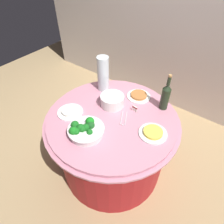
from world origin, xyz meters
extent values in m
plane|color=tan|center=(0.00, 0.00, 0.00)|extent=(6.00, 6.00, 0.00)
cube|color=beige|center=(0.00, 1.40, 1.30)|extent=(4.40, 0.10, 2.60)
cylinder|color=maroon|center=(0.00, 0.00, 0.34)|extent=(1.01, 1.01, 0.69)
cylinder|color=pink|center=(0.00, 0.00, 0.70)|extent=(1.16, 1.16, 0.02)
cylinder|color=pink|center=(0.00, 0.00, 0.72)|extent=(1.10, 1.10, 0.03)
cylinder|color=white|center=(-0.04, -0.27, 0.77)|extent=(0.26, 0.26, 0.05)
cylinder|color=white|center=(-0.04, -0.27, 0.80)|extent=(0.28, 0.28, 0.01)
sphere|color=#19691E|center=(-0.12, -0.30, 0.81)|extent=(0.06, 0.06, 0.06)
sphere|color=#19831E|center=(-0.05, -0.21, 0.82)|extent=(0.07, 0.07, 0.07)
sphere|color=#196A1E|center=(-0.07, -0.30, 0.81)|extent=(0.06, 0.06, 0.06)
sphere|color=#196A1E|center=(0.01, -0.29, 0.81)|extent=(0.05, 0.05, 0.05)
sphere|color=#19691E|center=(-0.04, -0.27, 0.81)|extent=(0.06, 0.06, 0.06)
sphere|color=#19711E|center=(-0.07, -0.35, 0.81)|extent=(0.05, 0.05, 0.05)
sphere|color=#19521E|center=(-0.02, -0.24, 0.81)|extent=(0.06, 0.06, 0.06)
sphere|color=#19641E|center=(-0.09, -0.35, 0.82)|extent=(0.05, 0.05, 0.05)
sphere|color=#19671E|center=(-0.05, -0.30, 0.82)|extent=(0.05, 0.05, 0.05)
sphere|color=#197A1E|center=(-0.09, -0.36, 0.82)|extent=(0.06, 0.06, 0.06)
cylinder|color=white|center=(-0.09, 0.12, 0.74)|extent=(0.21, 0.21, 0.01)
cylinder|color=white|center=(-0.09, 0.12, 0.76)|extent=(0.21, 0.21, 0.01)
cylinder|color=white|center=(-0.09, 0.12, 0.77)|extent=(0.21, 0.21, 0.01)
cylinder|color=white|center=(-0.09, 0.12, 0.78)|extent=(0.21, 0.21, 0.01)
cylinder|color=white|center=(-0.09, 0.12, 0.79)|extent=(0.21, 0.21, 0.01)
cylinder|color=white|center=(-0.09, 0.12, 0.80)|extent=(0.21, 0.21, 0.01)
cylinder|color=white|center=(-0.09, 0.12, 0.80)|extent=(0.21, 0.21, 0.01)
cylinder|color=white|center=(-0.09, 0.12, 0.81)|extent=(0.21, 0.21, 0.01)
cylinder|color=white|center=(-0.09, 0.12, 0.82)|extent=(0.21, 0.21, 0.01)
cylinder|color=white|center=(-0.09, 0.12, 0.83)|extent=(0.21, 0.21, 0.01)
cylinder|color=#21301C|center=(0.29, 0.36, 0.84)|extent=(0.07, 0.07, 0.20)
cone|color=#21301C|center=(0.29, 0.36, 0.96)|extent=(0.07, 0.07, 0.04)
cylinder|color=#21301C|center=(0.29, 0.36, 1.02)|extent=(0.03, 0.03, 0.08)
cylinder|color=#B2844C|center=(0.29, 0.36, 1.07)|extent=(0.03, 0.03, 0.02)
cylinder|color=silver|center=(-0.30, 0.27, 0.91)|extent=(0.11, 0.11, 0.34)
sphere|color=#E5B26B|center=(-0.28, 0.27, 0.78)|extent=(0.06, 0.06, 0.06)
sphere|color=#E5B26B|center=(-0.31, 0.29, 0.78)|extent=(0.06, 0.06, 0.06)
sphere|color=#E5B26B|center=(-0.31, 0.25, 0.78)|extent=(0.06, 0.06, 0.06)
sphere|color=#72C64C|center=(-0.29, 0.28, 0.83)|extent=(0.06, 0.06, 0.06)
sphere|color=#72C64C|center=(-0.32, 0.28, 0.83)|extent=(0.06, 0.06, 0.06)
sphere|color=#72C64C|center=(-0.30, 0.25, 0.83)|extent=(0.06, 0.06, 0.06)
sphere|color=red|center=(-0.30, 0.29, 0.89)|extent=(0.06, 0.06, 0.06)
sphere|color=red|center=(-0.32, 0.26, 0.89)|extent=(0.06, 0.06, 0.06)
sphere|color=red|center=(-0.29, 0.25, 0.89)|extent=(0.06, 0.06, 0.06)
sphere|color=#E5B26B|center=(-0.31, 0.29, 0.94)|extent=(0.06, 0.06, 0.06)
sphere|color=#E5B26B|center=(-0.32, 0.25, 0.94)|extent=(0.06, 0.06, 0.06)
sphere|color=#E5B26B|center=(-0.28, 0.26, 0.94)|extent=(0.06, 0.06, 0.06)
sphere|color=#72C64C|center=(-0.32, 0.28, 0.99)|extent=(0.06, 0.06, 0.06)
sphere|color=#72C64C|center=(-0.31, 0.25, 0.99)|extent=(0.06, 0.06, 0.06)
sphere|color=#72C64C|center=(-0.28, 0.27, 0.99)|extent=(0.06, 0.06, 0.06)
cylinder|color=silver|center=(0.08, 0.03, 0.74)|extent=(0.08, 0.15, 0.01)
cylinder|color=silver|center=(0.11, 0.05, 0.74)|extent=(0.08, 0.15, 0.01)
sphere|color=silver|center=(0.13, -0.03, 0.74)|extent=(0.01, 0.01, 0.01)
cylinder|color=white|center=(0.37, 0.03, 0.75)|extent=(0.22, 0.22, 0.01)
cylinder|color=#F2D14C|center=(0.37, 0.03, 0.76)|extent=(0.15, 0.15, 0.02)
cylinder|color=white|center=(-0.32, -0.18, 0.75)|extent=(0.22, 0.22, 0.01)
cylinder|color=white|center=(-0.32, -0.18, 0.76)|extent=(0.14, 0.14, 0.02)
cylinder|color=white|center=(0.04, 0.36, 0.75)|extent=(0.22, 0.22, 0.01)
cylinder|color=#B77038|center=(0.04, 0.36, 0.76)|extent=(0.15, 0.15, 0.02)
cube|color=white|center=(0.12, 0.17, 0.77)|extent=(0.05, 0.02, 0.05)
cube|color=maroon|center=(0.12, 0.17, 0.79)|extent=(0.05, 0.02, 0.01)
camera|label=1|loc=(0.71, -0.95, 1.88)|focal=31.15mm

